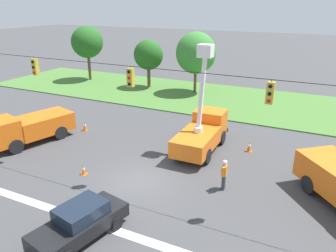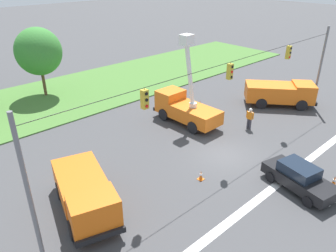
{
  "view_description": "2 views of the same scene",
  "coord_description": "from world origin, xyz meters",
  "px_view_note": "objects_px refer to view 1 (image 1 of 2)",
  "views": [
    {
      "loc": [
        8.62,
        -14.12,
        9.71
      ],
      "look_at": [
        0.5,
        2.81,
        2.51
      ],
      "focal_mm": 35.0,
      "sensor_mm": 36.0,
      "label": 1
    },
    {
      "loc": [
        -16.07,
        -11.49,
        11.84
      ],
      "look_at": [
        -1.65,
        4.03,
        1.34
      ],
      "focal_mm": 35.0,
      "sensor_mm": 36.0,
      "label": 2
    }
  ],
  "objects_px": {
    "tree_centre": "(196,53)",
    "traffic_cone_mid_left": "(249,146)",
    "utility_truck_bucket_lift": "(202,131)",
    "sedan_black": "(80,222)",
    "tree_far_west": "(87,42)",
    "utility_truck_support_far": "(30,127)",
    "traffic_cone_foreground_right": "(85,126)",
    "traffic_cone_foreground_left": "(84,170)",
    "road_worker": "(224,173)",
    "tree_west": "(148,55)"
  },
  "relations": [
    {
      "from": "traffic_cone_mid_left",
      "to": "traffic_cone_foreground_right",
      "type": "bearing_deg",
      "value": -171.99
    },
    {
      "from": "utility_truck_support_far",
      "to": "traffic_cone_foreground_right",
      "type": "height_order",
      "value": "utility_truck_support_far"
    },
    {
      "from": "tree_far_west",
      "to": "road_worker",
      "type": "bearing_deg",
      "value": -37.87
    },
    {
      "from": "tree_centre",
      "to": "sedan_black",
      "type": "relative_size",
      "value": 1.46
    },
    {
      "from": "road_worker",
      "to": "traffic_cone_foreground_left",
      "type": "bearing_deg",
      "value": -165.71
    },
    {
      "from": "tree_far_west",
      "to": "tree_west",
      "type": "bearing_deg",
      "value": -0.74
    },
    {
      "from": "utility_truck_bucket_lift",
      "to": "traffic_cone_foreground_right",
      "type": "xyz_separation_m",
      "value": [
        -9.6,
        -0.73,
        -1.0
      ]
    },
    {
      "from": "tree_centre",
      "to": "utility_truck_bucket_lift",
      "type": "relative_size",
      "value": 0.93
    },
    {
      "from": "tree_centre",
      "to": "utility_truck_bucket_lift",
      "type": "xyz_separation_m",
      "value": [
        5.84,
        -13.71,
        -3.06
      ]
    },
    {
      "from": "utility_truck_bucket_lift",
      "to": "traffic_cone_foreground_left",
      "type": "height_order",
      "value": "utility_truck_bucket_lift"
    },
    {
      "from": "traffic_cone_foreground_left",
      "to": "traffic_cone_mid_left",
      "type": "distance_m",
      "value": 11.07
    },
    {
      "from": "road_worker",
      "to": "traffic_cone_foreground_right",
      "type": "relative_size",
      "value": 2.32
    },
    {
      "from": "tree_west",
      "to": "utility_truck_bucket_lift",
      "type": "distance_m",
      "value": 18.08
    },
    {
      "from": "road_worker",
      "to": "traffic_cone_mid_left",
      "type": "xyz_separation_m",
      "value": [
        0.2,
        5.43,
        -0.63
      ]
    },
    {
      "from": "sedan_black",
      "to": "traffic_cone_foreground_left",
      "type": "relative_size",
      "value": 7.38
    },
    {
      "from": "tree_centre",
      "to": "road_worker",
      "type": "bearing_deg",
      "value": -64.29
    },
    {
      "from": "traffic_cone_mid_left",
      "to": "tree_far_west",
      "type": "bearing_deg",
      "value": 151.64
    },
    {
      "from": "utility_truck_support_far",
      "to": "utility_truck_bucket_lift",
      "type": "bearing_deg",
      "value": 19.93
    },
    {
      "from": "utility_truck_bucket_lift",
      "to": "utility_truck_support_far",
      "type": "xyz_separation_m",
      "value": [
        -11.68,
        -4.24,
        -0.19
      ]
    },
    {
      "from": "traffic_cone_foreground_right",
      "to": "traffic_cone_mid_left",
      "type": "bearing_deg",
      "value": 8.01
    },
    {
      "from": "traffic_cone_mid_left",
      "to": "tree_west",
      "type": "bearing_deg",
      "value": 139.5
    },
    {
      "from": "road_worker",
      "to": "traffic_cone_mid_left",
      "type": "distance_m",
      "value": 5.47
    },
    {
      "from": "utility_truck_bucket_lift",
      "to": "traffic_cone_foreground_left",
      "type": "bearing_deg",
      "value": -128.54
    },
    {
      "from": "tree_far_west",
      "to": "tree_west",
      "type": "distance_m",
      "value": 8.83
    },
    {
      "from": "tree_far_west",
      "to": "tree_centre",
      "type": "xyz_separation_m",
      "value": [
        14.57,
        -0.02,
        -0.41
      ]
    },
    {
      "from": "tree_far_west",
      "to": "road_worker",
      "type": "distance_m",
      "value": 29.75
    },
    {
      "from": "sedan_black",
      "to": "traffic_cone_mid_left",
      "type": "height_order",
      "value": "sedan_black"
    },
    {
      "from": "utility_truck_support_far",
      "to": "tree_west",
      "type": "bearing_deg",
      "value": 89.87
    },
    {
      "from": "traffic_cone_foreground_right",
      "to": "traffic_cone_mid_left",
      "type": "relative_size",
      "value": 1.01
    },
    {
      "from": "tree_west",
      "to": "traffic_cone_foreground_right",
      "type": "xyz_separation_m",
      "value": [
        2.04,
        -14.35,
        -3.46
      ]
    },
    {
      "from": "tree_centre",
      "to": "utility_truck_support_far",
      "type": "bearing_deg",
      "value": -108.03
    },
    {
      "from": "utility_truck_bucket_lift",
      "to": "traffic_cone_foreground_right",
      "type": "relative_size",
      "value": 9.39
    },
    {
      "from": "utility_truck_bucket_lift",
      "to": "sedan_black",
      "type": "bearing_deg",
      "value": -98.43
    },
    {
      "from": "tree_centre",
      "to": "traffic_cone_mid_left",
      "type": "relative_size",
      "value": 8.88
    },
    {
      "from": "utility_truck_bucket_lift",
      "to": "utility_truck_support_far",
      "type": "relative_size",
      "value": 1.13
    },
    {
      "from": "tree_west",
      "to": "sedan_black",
      "type": "bearing_deg",
      "value": -67.7
    },
    {
      "from": "utility_truck_support_far",
      "to": "sedan_black",
      "type": "bearing_deg",
      "value": -33.31
    },
    {
      "from": "tree_far_west",
      "to": "road_worker",
      "type": "relative_size",
      "value": 3.86
    },
    {
      "from": "traffic_cone_mid_left",
      "to": "sedan_black",
      "type": "bearing_deg",
      "value": -111.44
    },
    {
      "from": "tree_centre",
      "to": "road_worker",
      "type": "relative_size",
      "value": 3.78
    },
    {
      "from": "utility_truck_support_far",
      "to": "tree_centre",
      "type": "bearing_deg",
      "value": 71.97
    },
    {
      "from": "traffic_cone_mid_left",
      "to": "utility_truck_bucket_lift",
      "type": "bearing_deg",
      "value": -161.09
    },
    {
      "from": "tree_far_west",
      "to": "traffic_cone_mid_left",
      "type": "distance_m",
      "value": 27.06
    },
    {
      "from": "traffic_cone_foreground_left",
      "to": "traffic_cone_mid_left",
      "type": "height_order",
      "value": "traffic_cone_mid_left"
    },
    {
      "from": "tree_centre",
      "to": "traffic_cone_foreground_left",
      "type": "distance_m",
      "value": 20.56
    },
    {
      "from": "utility_truck_bucket_lift",
      "to": "traffic_cone_mid_left",
      "type": "bearing_deg",
      "value": 18.91
    },
    {
      "from": "tree_far_west",
      "to": "traffic_cone_foreground_right",
      "type": "height_order",
      "value": "tree_far_west"
    },
    {
      "from": "tree_west",
      "to": "traffic_cone_mid_left",
      "type": "relative_size",
      "value": 7.41
    },
    {
      "from": "tree_west",
      "to": "sedan_black",
      "type": "distance_m",
      "value": 26.62
    },
    {
      "from": "tree_far_west",
      "to": "tree_centre",
      "type": "distance_m",
      "value": 14.58
    }
  ]
}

